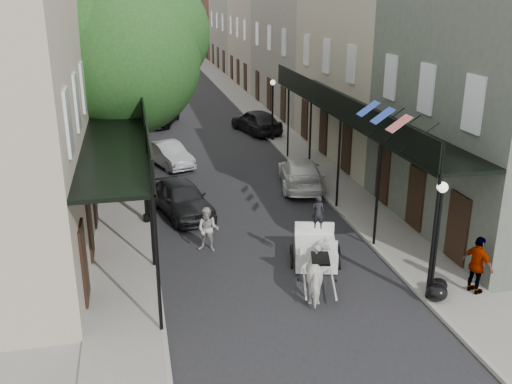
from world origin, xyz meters
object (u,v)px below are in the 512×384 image
tree_near (132,50)px  car_left_far (158,116)px  pedestrian_walking (208,230)px  car_right_far (256,121)px  pedestrian_sidewalk_left (119,141)px  car_left_mid (169,154)px  car_left_near (182,198)px  lamppost_right_far (273,109)px  pedestrian_sidewalk_right (478,265)px  lamppost_right_near (436,239)px  lamppost_left (144,176)px  carriage (315,232)px  tree_far (129,40)px  horse (320,272)px  car_right_near (301,173)px

tree_near → car_left_far: bearing=83.5°
pedestrian_walking → car_right_far: (5.60, 17.44, -0.03)m
pedestrian_sidewalk_left → car_left_mid: bearing=111.2°
pedestrian_walking → car_left_near: (-0.60, 3.78, -0.09)m
pedestrian_sidewalk_left → car_left_near: pedestrian_sidewalk_left is taller
lamppost_right_far → pedestrian_walking: bearing=-112.1°
pedestrian_sidewalk_right → car_right_far: bearing=-13.6°
lamppost_right_near → lamppost_right_far: bearing=90.0°
lamppost_right_near → car_left_near: size_ratio=0.86×
lamppost_left → pedestrian_sidewalk_left: 9.78m
pedestrian_walking → pedestrian_sidewalk_right: 9.09m
tree_near → car_left_mid: tree_near is taller
lamppost_left → pedestrian_walking: (2.10, -3.00, -1.22)m
carriage → tree_far: bearing=118.8°
horse → pedestrian_sidewalk_right: (4.69, -1.00, 0.23)m
pedestrian_walking → lamppost_right_near: bearing=-16.7°
lamppost_right_near → car_left_mid: size_ratio=0.96×
carriage → car_right_far: bearing=98.3°
lamppost_right_near → lamppost_left: size_ratio=1.00×
lamppost_left → horse: bearing=-54.5°
lamppost_left → lamppost_right_far: size_ratio=1.00×
pedestrian_sidewalk_left → car_right_near: pedestrian_sidewalk_left is taller
lamppost_left → lamppost_right_far: 14.53m
tree_near → carriage: 11.76m
lamppost_right_far → car_left_far: size_ratio=0.79×
lamppost_right_far → carriage: 16.76m
car_left_mid → car_right_near: size_ratio=0.81×
tree_far → car_left_near: 18.20m
car_left_mid → car_right_near: (5.90, -4.84, 0.05)m
pedestrian_sidewalk_right → car_left_far: size_ratio=0.39×
horse → pedestrian_sidewalk_right: pedestrian_sidewalk_right is taller
tree_near → pedestrian_walking: size_ratio=5.83×
pedestrian_sidewalk_left → car_left_far: pedestrian_sidewalk_left is taller
lamppost_left → car_left_far: lamppost_left is taller
lamppost_left → car_left_mid: size_ratio=0.96×
pedestrian_sidewalk_right → car_left_far: bearing=-1.3°
pedestrian_walking → car_left_mid: 11.02m
lamppost_right_near → lamppost_left: 11.46m
horse → carriage: 2.56m
lamppost_right_far → pedestrian_sidewalk_left: (-9.31, -2.33, -0.96)m
car_left_mid → car_left_far: size_ratio=0.82×
lamppost_right_near → car_right_far: 22.48m
lamppost_right_far → car_left_far: bearing=137.3°
lamppost_right_far → horse: (-3.20, -19.00, -1.23)m
lamppost_right_near → carriage: lamppost_right_near is taller
horse → car_left_mid: (-3.50, 15.00, -0.18)m
tree_far → car_left_far: size_ratio=1.82×
pedestrian_walking → pedestrian_sidewalk_left: pedestrian_sidewalk_left is taller
pedestrian_sidewalk_right → car_left_far: (-8.19, 26.19, -0.39)m
tree_far → horse: (5.14, -25.18, -5.02)m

